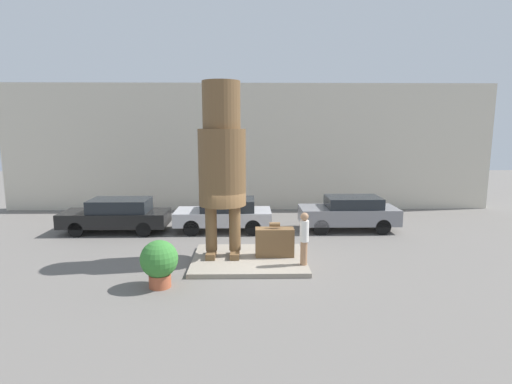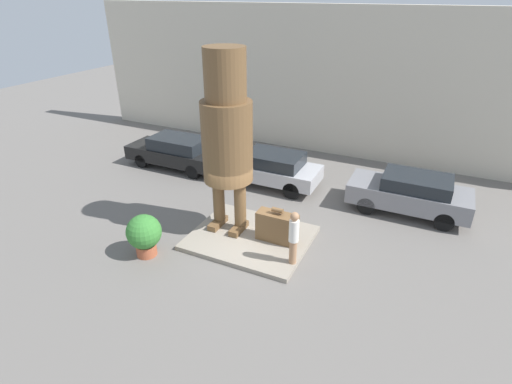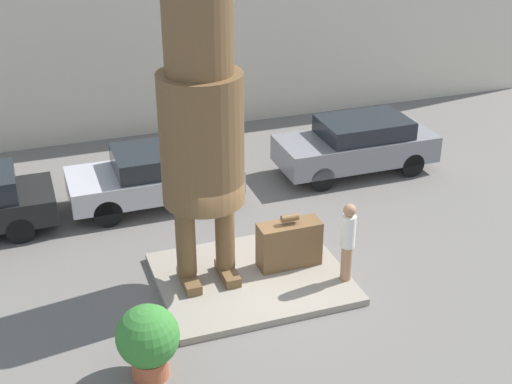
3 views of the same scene
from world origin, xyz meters
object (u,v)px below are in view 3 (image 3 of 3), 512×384
at_px(parked_car_grey, 357,144).
at_px(giant_suitcase, 289,244).
at_px(planter_pot, 148,339).
at_px(tourist, 348,239).
at_px(statue_figure, 201,120).
at_px(parked_car_silver, 156,174).

bearing_deg(parked_car_grey, giant_suitcase, 48.29).
distance_m(giant_suitcase, planter_pot, 4.33).
distance_m(giant_suitcase, tourist, 1.40).
xyz_separation_m(statue_figure, parked_car_grey, (5.60, 4.11, -2.91)).
distance_m(statue_figure, tourist, 3.95).
bearing_deg(tourist, giant_suitcase, 134.56).
distance_m(giant_suitcase, parked_car_grey, 5.63).
relative_size(parked_car_silver, parked_car_grey, 0.98).
xyz_separation_m(tourist, parked_car_grey, (2.82, 5.14, -0.30)).
bearing_deg(tourist, statue_figure, 159.61).
relative_size(tourist, parked_car_silver, 0.41).
distance_m(statue_figure, giant_suitcase, 3.59).
bearing_deg(tourist, planter_pot, -162.28).
xyz_separation_m(giant_suitcase, tourist, (0.93, -0.94, 0.47)).
bearing_deg(parked_car_silver, tourist, 120.23).
relative_size(giant_suitcase, planter_pot, 0.96).
height_order(giant_suitcase, planter_pot, planter_pot).
distance_m(parked_car_silver, planter_pot, 6.73).
relative_size(statue_figure, parked_car_grey, 1.38).
xyz_separation_m(parked_car_silver, planter_pot, (-1.56, -6.54, -0.01)).
height_order(statue_figure, parked_car_silver, statue_figure).
bearing_deg(statue_figure, parked_car_grey, 36.28).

